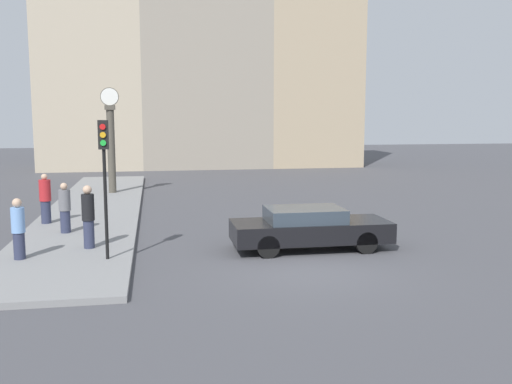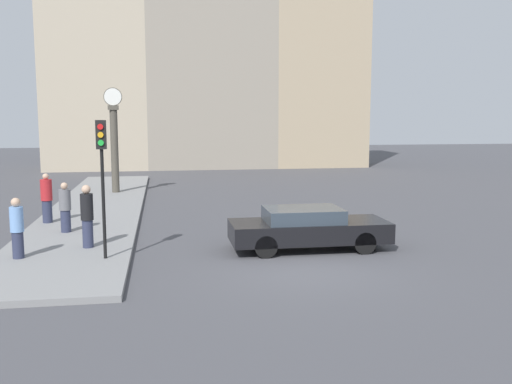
% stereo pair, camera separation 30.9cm
% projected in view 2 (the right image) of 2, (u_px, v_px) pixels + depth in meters
% --- Properties ---
extents(ground_plane, '(120.00, 120.00, 0.00)m').
position_uv_depth(ground_plane, '(303.00, 269.00, 14.89)').
color(ground_plane, '#47474C').
extents(sidewalk_corner, '(3.73, 24.69, 0.16)m').
position_uv_depth(sidewalk_corner, '(97.00, 209.00, 23.97)').
color(sidewalk_corner, gray).
rests_on(sidewalk_corner, ground_plane).
extents(building_row, '(24.10, 5.00, 18.59)m').
position_uv_depth(building_row, '(211.00, 52.00, 43.16)').
color(building_row, '#B7A88E').
rests_on(building_row, ground_plane).
extents(sedan_car, '(4.69, 1.81, 1.26)m').
position_uv_depth(sedan_car, '(308.00, 228.00, 16.98)').
color(sedan_car, black).
rests_on(sedan_car, ground_plane).
extents(traffic_light_near, '(0.26, 0.24, 3.71)m').
position_uv_depth(traffic_light_near, '(102.00, 160.00, 15.03)').
color(traffic_light_near, black).
rests_on(traffic_light_near, sidewalk_corner).
extents(street_clock, '(0.90, 0.48, 5.19)m').
position_uv_depth(street_clock, '(114.00, 143.00, 28.30)').
color(street_clock, '#4C473D').
rests_on(street_clock, sidewalk_corner).
extents(pedestrian_blue_stripe, '(0.35, 0.35, 1.65)m').
position_uv_depth(pedestrian_blue_stripe, '(17.00, 228.00, 15.29)').
color(pedestrian_blue_stripe, '#2D334C').
rests_on(pedestrian_blue_stripe, sidewalk_corner).
extents(pedestrian_black_jacket, '(0.36, 0.36, 1.84)m').
position_uv_depth(pedestrian_black_jacket, '(87.00, 216.00, 16.53)').
color(pedestrian_black_jacket, '#2D334C').
rests_on(pedestrian_black_jacket, sidewalk_corner).
extents(pedestrian_red_top, '(0.40, 0.40, 1.78)m').
position_uv_depth(pedestrian_red_top, '(47.00, 198.00, 20.39)').
color(pedestrian_red_top, '#2D334C').
rests_on(pedestrian_red_top, sidewalk_corner).
extents(pedestrian_grey_jacket, '(0.38, 0.38, 1.65)m').
position_uv_depth(pedestrian_grey_jacket, '(65.00, 208.00, 18.74)').
color(pedestrian_grey_jacket, '#2D334C').
rests_on(pedestrian_grey_jacket, sidewalk_corner).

